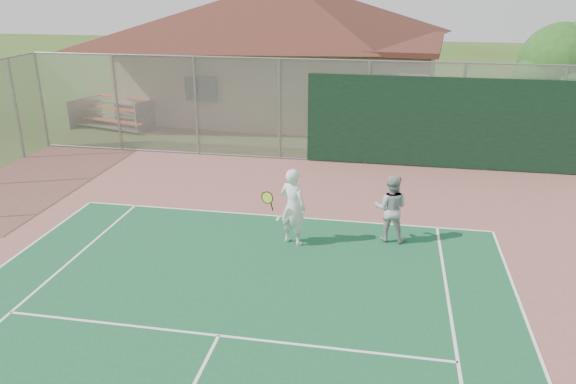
% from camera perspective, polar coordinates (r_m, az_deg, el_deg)
% --- Properties ---
extents(back_fence, '(20.08, 0.11, 3.53)m').
position_cam_1_polar(back_fence, '(19.13, 8.36, 7.60)').
color(back_fence, gray).
rests_on(back_fence, ground).
extents(clubhouse, '(15.49, 11.07, 6.33)m').
position_cam_1_polar(clubhouse, '(26.92, -0.05, 14.92)').
color(clubhouse, tan).
rests_on(clubhouse, ground).
extents(bleachers, '(3.63, 2.62, 1.19)m').
position_cam_1_polar(bleachers, '(25.44, -17.00, 7.78)').
color(bleachers, '#B54629').
rests_on(bleachers, ground).
extents(tree, '(3.40, 3.22, 4.74)m').
position_cam_1_polar(tree, '(21.77, 26.16, 11.22)').
color(tree, '#3B2615').
rests_on(tree, ground).
extents(player_white_front, '(1.12, 0.71, 1.87)m').
position_cam_1_polar(player_white_front, '(13.17, 0.47, -1.57)').
color(player_white_front, white).
rests_on(player_white_front, ground).
extents(player_grey_back, '(0.85, 0.69, 1.65)m').
position_cam_1_polar(player_grey_back, '(13.60, 10.40, -1.71)').
color(player_grey_back, '#9FA2A4').
rests_on(player_grey_back, ground).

